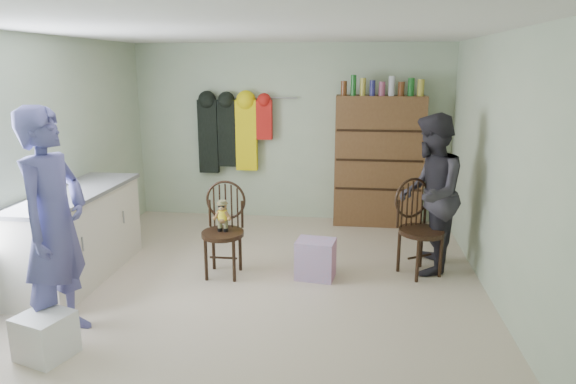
# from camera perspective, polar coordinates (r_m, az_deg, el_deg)

# --- Properties ---
(ground_plane) EXTENTS (5.00, 5.00, 0.00)m
(ground_plane) POSITION_cam_1_polar(r_m,az_deg,el_deg) (5.34, -2.98, -10.38)
(ground_plane) COLOR beige
(ground_plane) RESTS_ON ground
(room_walls) EXTENTS (5.00, 5.00, 5.00)m
(room_walls) POSITION_cam_1_polar(r_m,az_deg,el_deg) (5.43, -2.20, 7.37)
(room_walls) COLOR beige
(room_walls) RESTS_ON ground
(counter) EXTENTS (0.64, 1.86, 0.94)m
(counter) POSITION_cam_1_polar(r_m,az_deg,el_deg) (5.82, -22.36, -4.40)
(counter) COLOR silver
(counter) RESTS_ON ground
(plastic_tub) EXTENTS (0.45, 0.44, 0.35)m
(plastic_tub) POSITION_cam_1_polar(r_m,az_deg,el_deg) (4.50, -25.36, -14.23)
(plastic_tub) COLOR white
(plastic_tub) RESTS_ON ground
(chair_front) EXTENTS (0.45, 0.45, 1.01)m
(chair_front) POSITION_cam_1_polar(r_m,az_deg,el_deg) (5.49, -7.16, -3.54)
(chair_front) COLOR black
(chair_front) RESTS_ON ground
(chair_far) EXTENTS (0.63, 0.63, 1.03)m
(chair_far) POSITION_cam_1_polar(r_m,az_deg,el_deg) (5.65, 14.23, -3.43)
(chair_far) COLOR black
(chair_far) RESTS_ON ground
(striped_bag) EXTENTS (0.43, 0.36, 0.42)m
(striped_bag) POSITION_cam_1_polar(r_m,az_deg,el_deg) (5.46, 3.08, -7.45)
(striped_bag) COLOR pink
(striped_bag) RESTS_ON ground
(person_left) EXTENTS (0.49, 0.72, 1.91)m
(person_left) POSITION_cam_1_polar(r_m,az_deg,el_deg) (4.48, -24.53, -3.48)
(person_left) COLOR #515195
(person_left) RESTS_ON ground
(person_right) EXTENTS (0.79, 0.94, 1.72)m
(person_right) POSITION_cam_1_polar(r_m,az_deg,el_deg) (5.67, 15.46, -0.24)
(person_right) COLOR #2D2B33
(person_right) RESTS_ON ground
(dresser) EXTENTS (1.20, 0.39, 2.07)m
(dresser) POSITION_cam_1_polar(r_m,az_deg,el_deg) (7.21, 10.02, 3.48)
(dresser) COLOR brown
(dresser) RESTS_ON ground
(coat_rack) EXTENTS (1.42, 0.12, 1.09)m
(coat_rack) POSITION_cam_1_polar(r_m,az_deg,el_deg) (7.43, -6.21, 6.52)
(coat_rack) COLOR #99999E
(coat_rack) RESTS_ON ground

